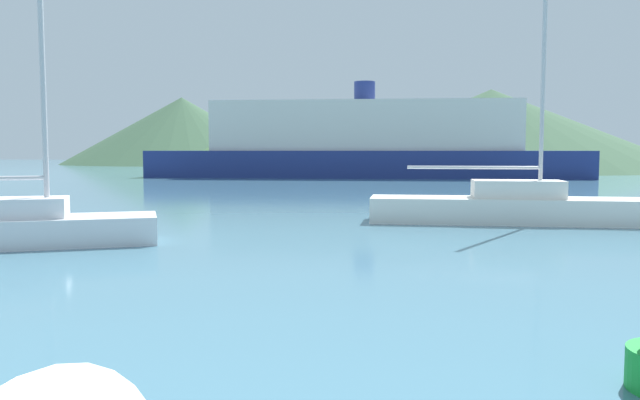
% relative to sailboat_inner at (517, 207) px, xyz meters
% --- Properties ---
extents(sailboat_inner, '(8.83, 3.09, 8.40)m').
position_rel_sailboat_inner_xyz_m(sailboat_inner, '(0.00, 0.00, 0.00)').
color(sailboat_inner, white).
rests_on(sailboat_inner, ground_plane).
extents(sailboat_outer, '(5.63, 4.48, 8.54)m').
position_rel_sailboat_inner_xyz_m(sailboat_outer, '(-10.64, -7.91, -0.03)').
color(sailboat_outer, silver).
rests_on(sailboat_outer, ground_plane).
extents(ferry_distant, '(35.06, 13.43, 7.64)m').
position_rel_sailboat_inner_xyz_m(ferry_distant, '(-11.63, 29.92, 2.16)').
color(ferry_distant, navy).
rests_on(ferry_distant, ground_plane).
extents(hill_west, '(37.22, 37.22, 10.60)m').
position_rel_sailboat_inner_xyz_m(hill_west, '(-51.11, 70.36, 4.80)').
color(hill_west, '#38563D').
rests_on(hill_west, ground_plane).
extents(hill_central, '(40.63, 40.63, 8.57)m').
position_rel_sailboat_inner_xyz_m(hill_central, '(-32.37, 71.32, 3.79)').
color(hill_central, '#3D6038').
rests_on(hill_central, ground_plane).
extents(hill_east, '(44.40, 44.40, 9.38)m').
position_rel_sailboat_inner_xyz_m(hill_east, '(-2.76, 58.13, 4.20)').
color(hill_east, '#38563D').
rests_on(hill_east, ground_plane).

